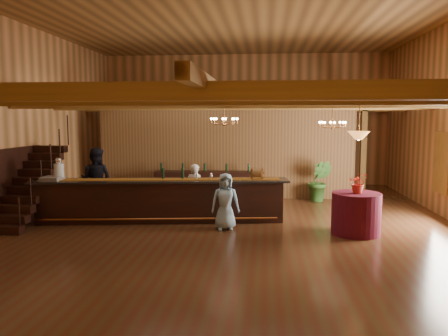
# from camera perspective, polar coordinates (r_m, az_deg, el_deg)

# --- Properties ---
(floor) EXTENTS (14.00, 14.00, 0.00)m
(floor) POSITION_cam_1_polar(r_m,az_deg,el_deg) (12.22, 0.93, -6.77)
(floor) COLOR #472313
(floor) RESTS_ON ground
(ceiling) EXTENTS (14.00, 14.00, 0.00)m
(ceiling) POSITION_cam_1_polar(r_m,az_deg,el_deg) (12.19, 0.98, 19.28)
(ceiling) COLOR olive
(ceiling) RESTS_ON wall_back
(wall_back) EXTENTS (12.00, 0.10, 5.50)m
(wall_back) POSITION_cam_1_polar(r_m,az_deg,el_deg) (18.88, 2.65, 6.34)
(wall_back) COLOR #C5814D
(wall_back) RESTS_ON floor
(wall_front) EXTENTS (12.00, 0.10, 5.50)m
(wall_front) POSITION_cam_1_polar(r_m,az_deg,el_deg) (4.95, -5.51, 5.81)
(wall_front) COLOR #C5814D
(wall_front) RESTS_ON floor
(wall_left) EXTENTS (0.10, 14.00, 5.50)m
(wall_left) POSITION_cam_1_polar(r_m,az_deg,el_deg) (13.74, -24.99, 5.67)
(wall_left) COLOR #C5814D
(wall_left) RESTS_ON floor
(beam_grid) EXTENTS (11.90, 13.90, 0.39)m
(beam_grid) POSITION_cam_1_polar(r_m,az_deg,el_deg) (12.41, 1.15, 8.52)
(beam_grid) COLOR olive
(beam_grid) RESTS_ON wall_left
(support_posts) EXTENTS (9.20, 10.20, 3.20)m
(support_posts) POSITION_cam_1_polar(r_m,az_deg,el_deg) (11.46, 0.75, 0.47)
(support_posts) COLOR olive
(support_posts) RESTS_ON floor
(partition_wall) EXTENTS (9.00, 0.18, 3.10)m
(partition_wall) POSITION_cam_1_polar(r_m,az_deg,el_deg) (15.47, 0.12, 1.86)
(partition_wall) COLOR brown
(partition_wall) RESTS_ON floor
(window_right_back) EXTENTS (0.12, 1.05, 1.75)m
(window_right_back) POSITION_cam_1_polar(r_m,az_deg,el_deg) (13.85, 26.66, 0.62)
(window_right_back) COLOR white
(window_right_back) RESTS_ON wall_right
(staircase) EXTENTS (1.00, 2.80, 2.00)m
(staircase) POSITION_cam_1_polar(r_m,az_deg,el_deg) (12.95, -24.17, -2.08)
(staircase) COLOR black
(staircase) RESTS_ON floor
(backroom_boxes) EXTENTS (4.10, 0.60, 1.10)m
(backroom_boxes) POSITION_cam_1_polar(r_m,az_deg,el_deg) (17.55, 1.41, -0.94)
(backroom_boxes) COLOR black
(backroom_boxes) RESTS_ON floor
(tasting_bar) EXTENTS (6.97, 1.76, 1.17)m
(tasting_bar) POSITION_cam_1_polar(r_m,az_deg,el_deg) (12.05, -8.24, -4.18)
(tasting_bar) COLOR black
(tasting_bar) RESTS_ON floor
(beverage_dispenser) EXTENTS (0.26, 0.26, 0.60)m
(beverage_dispenser) POSITION_cam_1_polar(r_m,az_deg,el_deg) (12.57, -20.77, -0.15)
(beverage_dispenser) COLOR silver
(beverage_dispenser) RESTS_ON tasting_bar
(glass_rack_tray) EXTENTS (0.50, 0.50, 0.10)m
(glass_rack_tray) POSITION_cam_1_polar(r_m,az_deg,el_deg) (12.54, -21.52, -1.29)
(glass_rack_tray) COLOR gray
(glass_rack_tray) RESTS_ON tasting_bar
(raffle_drum) EXTENTS (0.34, 0.24, 0.30)m
(raffle_drum) POSITION_cam_1_polar(r_m,az_deg,el_deg) (11.88, 4.32, -0.65)
(raffle_drum) COLOR brown
(raffle_drum) RESTS_ON tasting_bar
(bar_bottle_0) EXTENTS (0.07, 0.07, 0.30)m
(bar_bottle_0) POSITION_cam_1_polar(r_m,az_deg,el_deg) (12.06, -7.97, -0.71)
(bar_bottle_0) COLOR black
(bar_bottle_0) RESTS_ON tasting_bar
(bar_bottle_1) EXTENTS (0.07, 0.07, 0.30)m
(bar_bottle_1) POSITION_cam_1_polar(r_m,az_deg,el_deg) (12.02, -5.42, -0.70)
(bar_bottle_1) COLOR black
(bar_bottle_1) RESTS_ON tasting_bar
(backbar_shelf) EXTENTS (3.48, 0.74, 0.97)m
(backbar_shelf) POSITION_cam_1_polar(r_m,az_deg,el_deg) (15.23, -2.54, -2.25)
(backbar_shelf) COLOR black
(backbar_shelf) RESTS_ON floor
(round_table) EXTENTS (1.17, 1.17, 1.01)m
(round_table) POSITION_cam_1_polar(r_m,az_deg,el_deg) (11.12, 16.86, -5.71)
(round_table) COLOR #4B131F
(round_table) RESTS_ON floor
(chandelier_left) EXTENTS (0.80, 0.80, 0.62)m
(chandelier_left) POSITION_cam_1_polar(r_m,az_deg,el_deg) (12.82, 0.03, 6.20)
(chandelier_left) COLOR #A76230
(chandelier_left) RESTS_ON beam_grid
(chandelier_right) EXTENTS (0.80, 0.80, 0.73)m
(chandelier_right) POSITION_cam_1_polar(r_m,az_deg,el_deg) (13.70, 13.98, 5.58)
(chandelier_right) COLOR #A76230
(chandelier_right) RESTS_ON beam_grid
(pendant_lamp) EXTENTS (0.52, 0.52, 0.90)m
(pendant_lamp) POSITION_cam_1_polar(r_m,az_deg,el_deg) (10.89, 17.19, 4.09)
(pendant_lamp) COLOR #A76230
(pendant_lamp) RESTS_ON beam_grid
(bartender) EXTENTS (0.62, 0.49, 1.50)m
(bartender) POSITION_cam_1_polar(r_m,az_deg,el_deg) (12.69, -3.82, -2.83)
(bartender) COLOR white
(bartender) RESTS_ON floor
(staff_second) EXTENTS (0.99, 0.80, 1.95)m
(staff_second) POSITION_cam_1_polar(r_m,az_deg,el_deg) (13.46, -16.37, -1.57)
(staff_second) COLOR black
(staff_second) RESTS_ON floor
(guest) EXTENTS (0.77, 0.57, 1.44)m
(guest) POSITION_cam_1_polar(r_m,az_deg,el_deg) (11.02, 0.18, -4.40)
(guest) COLOR #92BEDB
(guest) RESTS_ON floor
(floor_plant) EXTENTS (0.91, 0.81, 1.40)m
(floor_plant) POSITION_cam_1_polar(r_m,az_deg,el_deg) (15.04, 12.36, -1.68)
(floor_plant) COLOR #2E5E21
(floor_plant) RESTS_ON floor
(table_flowers) EXTENTS (0.50, 0.45, 0.50)m
(table_flowers) POSITION_cam_1_polar(r_m,az_deg,el_deg) (10.95, 17.16, -1.88)
(table_flowers) COLOR red
(table_flowers) RESTS_ON round_table
(table_vase) EXTENTS (0.17, 0.17, 0.31)m
(table_vase) POSITION_cam_1_polar(r_m,az_deg,el_deg) (10.97, 17.05, -2.37)
(table_vase) COLOR #A76230
(table_vase) RESTS_ON round_table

